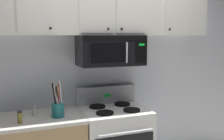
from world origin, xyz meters
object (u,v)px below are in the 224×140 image
utensil_crock_teal (58,108)px  spice_jar (20,117)px  over_range_microwave (110,50)px  salt_shaker (34,111)px

utensil_crock_teal → spice_jar: bearing=-169.6°
over_range_microwave → spice_jar: over_range_microwave is taller
utensil_crock_teal → spice_jar: utensil_crock_teal is taller
salt_shaker → utensil_crock_teal: bearing=-31.0°
utensil_crock_teal → salt_shaker: size_ratio=3.76×
over_range_microwave → spice_jar: size_ratio=6.40×
over_range_microwave → utensil_crock_teal: bearing=-163.5°
over_range_microwave → spice_jar: 1.23m
over_range_microwave → utensil_crock_teal: (-0.65, -0.19, -0.57)m
over_range_microwave → salt_shaker: over_range_microwave is taller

